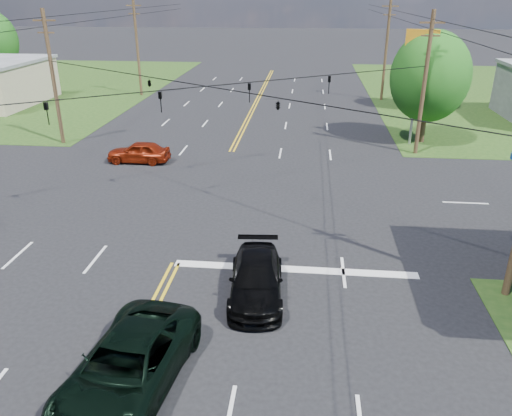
# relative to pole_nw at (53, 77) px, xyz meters

# --- Properties ---
(ground) EXTENTS (280.00, 280.00, 0.00)m
(ground) POSITION_rel_pole_nw_xyz_m (13.00, -9.00, -4.92)
(ground) COLOR black
(ground) RESTS_ON ground
(stop_bar) EXTENTS (10.00, 0.50, 0.02)m
(stop_bar) POSITION_rel_pole_nw_xyz_m (18.00, -17.00, -4.92)
(stop_bar) COLOR silver
(stop_bar) RESTS_ON ground
(pole_nw) EXTENTS (1.60, 0.28, 9.50)m
(pole_nw) POSITION_rel_pole_nw_xyz_m (0.00, 0.00, 0.00)
(pole_nw) COLOR #3C2F19
(pole_nw) RESTS_ON ground
(pole_ne) EXTENTS (1.60, 0.28, 9.50)m
(pole_ne) POSITION_rel_pole_nw_xyz_m (26.00, 0.00, 0.00)
(pole_ne) COLOR #3C2F19
(pole_ne) RESTS_ON ground
(pole_left_far) EXTENTS (1.60, 0.28, 10.00)m
(pole_left_far) POSITION_rel_pole_nw_xyz_m (0.00, 19.00, 0.25)
(pole_left_far) COLOR #3C2F19
(pole_left_far) RESTS_ON ground
(pole_right_far) EXTENTS (1.60, 0.28, 10.00)m
(pole_right_far) POSITION_rel_pole_nw_xyz_m (26.00, 19.00, 0.25)
(pole_right_far) COLOR #3C2F19
(pole_right_far) RESTS_ON ground
(span_wire_signals) EXTENTS (26.00, 18.00, 1.13)m
(span_wire_signals) POSITION_rel_pole_nw_xyz_m (13.00, -9.00, 1.08)
(span_wire_signals) COLOR black
(span_wire_signals) RESTS_ON ground
(power_lines) EXTENTS (26.04, 100.00, 0.64)m
(power_lines) POSITION_rel_pole_nw_xyz_m (13.00, -11.00, 3.68)
(power_lines) COLOR black
(power_lines) RESTS_ON ground
(tree_right_a) EXTENTS (5.70, 5.70, 8.18)m
(tree_right_a) POSITION_rel_pole_nw_xyz_m (27.00, 3.00, -0.05)
(tree_right_a) COLOR #3C2F19
(tree_right_a) RESTS_ON ground
(tree_right_b) EXTENTS (4.94, 4.94, 7.09)m
(tree_right_b) POSITION_rel_pole_nw_xyz_m (29.50, 15.00, -0.70)
(tree_right_b) COLOR #3C2F19
(tree_right_b) RESTS_ON ground
(pickup_dkgreen) EXTENTS (3.40, 6.09, 1.61)m
(pickup_dkgreen) POSITION_rel_pole_nw_xyz_m (13.50, -24.17, -4.11)
(pickup_dkgreen) COLOR black
(pickup_dkgreen) RESTS_ON ground
(suv_black) EXTENTS (2.29, 4.94, 1.40)m
(suv_black) POSITION_rel_pole_nw_xyz_m (16.63, -18.99, -4.22)
(suv_black) COLOR black
(suv_black) RESTS_ON ground
(sedan_red) EXTENTS (4.13, 1.68, 1.40)m
(sedan_red) POSITION_rel_pole_nw_xyz_m (7.20, -3.90, -4.21)
(sedan_red) COLOR maroon
(sedan_red) RESTS_ON ground
(polesign_ne) EXTENTS (2.20, 1.00, 8.18)m
(polesign_ne) POSITION_rel_pole_nw_xyz_m (26.00, 2.35, 1.48)
(polesign_ne) COLOR #A5A5AA
(polesign_ne) RESTS_ON ground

